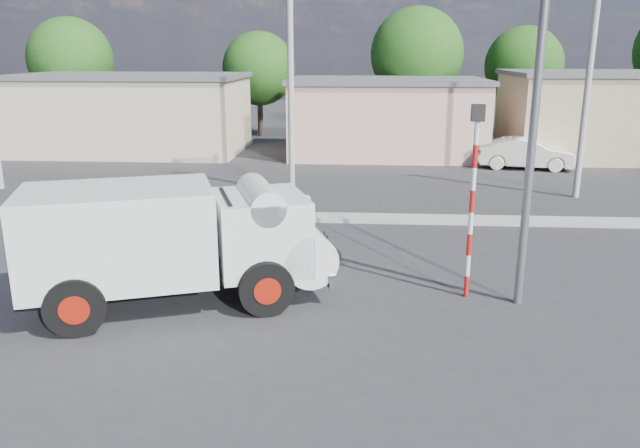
# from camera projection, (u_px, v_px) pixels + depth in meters

# --- Properties ---
(ground_plane) EXTENTS (120.00, 120.00, 0.00)m
(ground_plane) POSITION_uv_depth(u_px,v_px,m) (323.00, 319.00, 13.10)
(ground_plane) COLOR #2C2D2F
(ground_plane) RESTS_ON ground
(median) EXTENTS (40.00, 0.80, 0.16)m
(median) POSITION_uv_depth(u_px,v_px,m) (338.00, 218.00, 20.77)
(median) COLOR #99968E
(median) RESTS_ON ground
(truck) EXTENTS (6.92, 4.34, 2.69)m
(truck) POSITION_uv_depth(u_px,v_px,m) (180.00, 239.00, 13.59)
(truck) COLOR black
(truck) RESTS_ON ground
(bicycle) EXTENTS (1.94, 1.11, 0.96)m
(bicycle) POSITION_uv_depth(u_px,v_px,m) (307.00, 253.00, 15.89)
(bicycle) COLOR black
(bicycle) RESTS_ON ground
(cyclist) EXTENTS (0.56, 0.71, 1.70)m
(cyclist) POSITION_uv_depth(u_px,v_px,m) (307.00, 239.00, 15.79)
(cyclist) COLOR silver
(cyclist) RESTS_ON ground
(car_cream) EXTENTS (4.65, 2.23, 1.47)m
(car_cream) POSITION_uv_depth(u_px,v_px,m) (526.00, 153.00, 29.64)
(car_cream) COLOR silver
(car_cream) RESTS_ON ground
(traffic_pole) EXTENTS (0.28, 0.18, 4.36)m
(traffic_pole) POSITION_uv_depth(u_px,v_px,m) (473.00, 186.00, 13.64)
(traffic_pole) COLOR red
(traffic_pole) RESTS_ON ground
(streetlight) EXTENTS (2.34, 0.22, 9.00)m
(streetlight) POSITION_uv_depth(u_px,v_px,m) (530.00, 76.00, 12.65)
(streetlight) COLOR slate
(streetlight) RESTS_ON ground
(building_row) EXTENTS (37.80, 7.30, 4.44)m
(building_row) POSITION_uv_depth(u_px,v_px,m) (369.00, 114.00, 33.60)
(building_row) COLOR beige
(building_row) RESTS_ON ground
(tree_row) EXTENTS (51.24, 7.43, 8.42)m
(tree_row) POSITION_uv_depth(u_px,v_px,m) (472.00, 59.00, 38.70)
(tree_row) COLOR #38281E
(tree_row) RESTS_ON ground
(utility_poles) EXTENTS (35.40, 0.24, 8.00)m
(utility_poles) POSITION_uv_depth(u_px,v_px,m) (430.00, 89.00, 23.33)
(utility_poles) COLOR #99968E
(utility_poles) RESTS_ON ground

